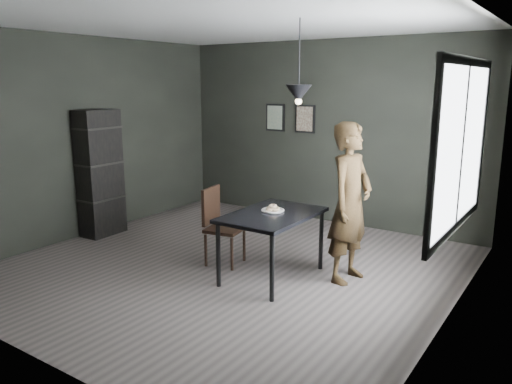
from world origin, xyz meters
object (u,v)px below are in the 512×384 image
Objects in this scene: wood_chair at (219,221)px; shelf_unit at (100,173)px; white_plate at (273,211)px; woman at (350,203)px; pendant_lamp at (299,93)px; cafe_table at (272,220)px.

shelf_unit reaches higher than wood_chair.
wood_chair is at bearing -177.68° from white_plate.
pendant_lamp is (-0.48, -0.33, 1.17)m from woman.
cafe_table is at bearing -62.72° from white_plate.
pendant_lamp reaches higher than cafe_table.
pendant_lamp is (3.17, 0.07, 1.15)m from shelf_unit.
pendant_lamp is at bearing -7.53° from wood_chair.
woman reaches higher than white_plate.
cafe_table is at bearing 125.93° from woman.
white_plate is 0.13× the size of woman.
pendant_lamp reaches higher than wood_chair.
woman is 0.98× the size of shelf_unit.
cafe_table is 0.80m from wood_chair.
shelf_unit is (-2.13, -0.00, 0.36)m from wood_chair.
white_plate reaches higher than cafe_table.
white_plate is 1.33m from pendant_lamp.
shelf_unit is at bearing -178.78° from pendant_lamp.
white_plate is 0.13× the size of shelf_unit.
shelf_unit is at bearing -179.31° from white_plate.
cafe_table is at bearing -2.84° from shelf_unit.
woman is (0.77, 0.36, 0.12)m from white_plate.
pendant_lamp is at bearing -0.98° from shelf_unit.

